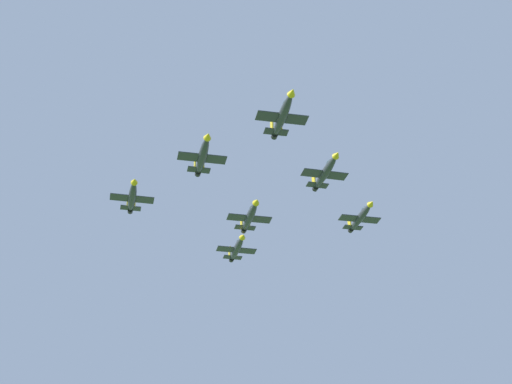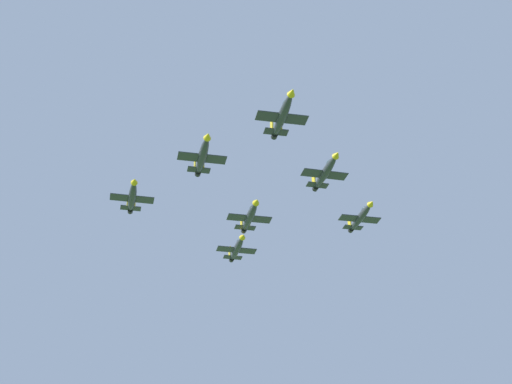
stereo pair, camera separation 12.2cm
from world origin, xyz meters
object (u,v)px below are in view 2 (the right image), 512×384
(jet_left_wingman, at_px, (325,172))
(jet_right_outer, at_px, (132,197))
(jet_trailing, at_px, (237,248))
(jet_left_outer, at_px, (361,217))
(jet_lead, at_px, (283,115))
(jet_slot_rear, at_px, (250,216))
(jet_right_wingman, at_px, (202,156))

(jet_left_wingman, height_order, jet_right_outer, jet_left_wingman)
(jet_trailing, bearing_deg, jet_left_outer, 59.30)
(jet_left_outer, bearing_deg, jet_left_wingman, -39.82)
(jet_lead, distance_m, jet_slot_rear, 35.64)
(jet_lead, xyz_separation_m, jet_left_wingman, (18.76, -13.03, -2.71))
(jet_left_wingman, xyz_separation_m, jet_right_outer, (13.00, 45.85, -2.53))
(jet_right_wingman, xyz_separation_m, jet_slot_rear, (18.76, -13.03, -5.87))
(jet_right_wingman, relative_size, jet_right_outer, 1.05)
(jet_lead, distance_m, jet_left_wingman, 23.00)
(jet_slot_rear, bearing_deg, jet_trailing, -179.27)
(jet_lead, height_order, jet_trailing, jet_lead)
(jet_right_wingman, height_order, jet_trailing, jet_right_wingman)
(jet_right_wingman, relative_size, jet_slot_rear, 1.01)
(jet_slot_rear, distance_m, jet_trailing, 17.45)
(jet_left_outer, bearing_deg, jet_slot_rear, -89.45)
(jet_right_wingman, height_order, jet_slot_rear, jet_right_wingman)
(jet_left_wingman, relative_size, jet_slot_rear, 0.99)
(jet_right_outer, height_order, jet_slot_rear, jet_right_outer)
(jet_lead, height_order, jet_right_outer, jet_lead)
(jet_slot_rear, bearing_deg, jet_left_outer, 90.73)
(jet_lead, xyz_separation_m, jet_left_outer, (37.51, -26.05, -4.85))
(jet_lead, relative_size, jet_left_outer, 1.04)
(jet_right_wingman, distance_m, jet_left_outer, 47.76)
(jet_right_outer, bearing_deg, jet_right_wingman, 40.10)
(jet_lead, relative_size, jet_left_wingman, 1.02)
(jet_lead, height_order, jet_right_wingman, jet_lead)
(jet_right_outer, xyz_separation_m, jet_slot_rear, (2.88, -29.44, -2.43))
(jet_right_wingman, bearing_deg, jet_left_wingman, 90.61)
(jet_right_wingman, bearing_deg, jet_slot_rear, 140.24)
(jet_lead, bearing_deg, jet_trailing, -178.95)
(jet_right_wingman, bearing_deg, jet_lead, 40.97)
(jet_left_wingman, bearing_deg, jet_lead, -41.14)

